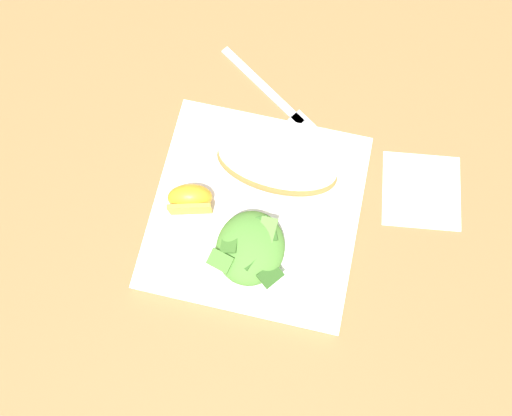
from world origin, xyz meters
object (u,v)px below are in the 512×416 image
Objects in this scene: orange_wedge_front at (190,199)px; metal_fork at (274,96)px; paper_napkin at (421,191)px; green_salad_pile at (250,248)px; cheesy_pizza_bread at (277,165)px; white_plate at (256,211)px.

orange_wedge_front is 0.21m from metal_fork.
paper_napkin is 0.66× the size of metal_fork.
paper_napkin is at bearing 122.75° from green_salad_pile.
cheesy_pizza_bread is 0.13m from orange_wedge_front.
metal_fork is (-0.10, -0.24, 0.00)m from paper_napkin.
white_plate is at bearing 96.07° from orange_wedge_front.
white_plate is at bearing 4.18° from metal_fork.
green_salad_pile reaches higher than paper_napkin.
green_salad_pile reaches higher than metal_fork.
paper_napkin is (-0.08, 0.22, -0.01)m from white_plate.
metal_fork is at bearing -112.63° from paper_napkin.
paper_napkin is (-0.14, 0.22, -0.03)m from green_salad_pile.
metal_fork is at bearing 158.44° from orange_wedge_front.
green_salad_pile is 0.24m from metal_fork.
paper_napkin is at bearing 110.45° from white_plate.
orange_wedge_front reaches higher than metal_fork.
white_plate is 0.18m from metal_fork.
cheesy_pizza_bread reaches higher than paper_napkin.
orange_wedge_front is at bearing -21.56° from metal_fork.
green_salad_pile reaches higher than cheesy_pizza_bread.
cheesy_pizza_bread is 1.57× the size of paper_napkin.
paper_napkin is at bearing 106.54° from orange_wedge_front.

